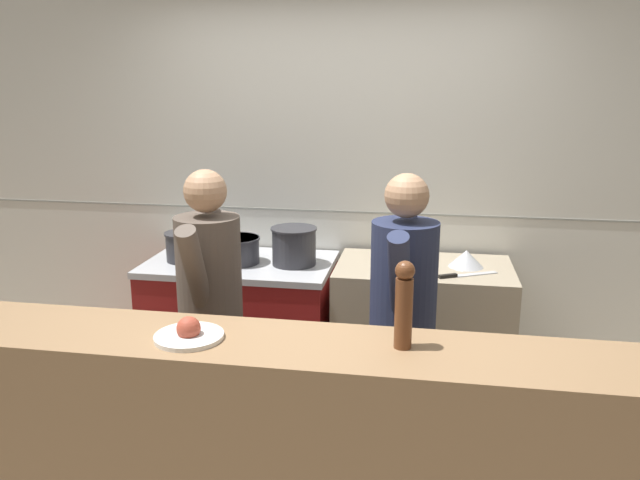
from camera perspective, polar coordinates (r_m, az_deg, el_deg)
wall_back_tiled at (r=4.15m, az=2.13°, el=4.73°), size 8.00×0.06×2.60m
oven_range at (r=4.13m, az=-7.14°, el=-7.81°), size 1.18×0.71×0.88m
prep_counter at (r=3.96m, az=9.24°, el=-8.71°), size 1.05×0.65×0.91m
pass_counter at (r=2.67m, az=-5.09°, el=-19.39°), size 2.87×0.45×1.03m
stock_pot at (r=4.04m, az=-12.21°, el=-0.50°), size 0.26×0.26×0.18m
sauce_pot at (r=3.93m, az=-7.59°, el=-0.84°), size 0.29×0.29×0.16m
braising_pot at (r=3.86m, az=-2.40°, el=-0.48°), size 0.29×0.29×0.23m
mixing_bowl_steel at (r=3.83m, az=13.21°, el=-1.66°), size 0.21×0.21×0.10m
chefs_knife at (r=3.65m, az=12.91°, el=-3.14°), size 0.34×0.20×0.02m
plated_dish_main at (r=2.47m, az=-11.90°, el=-8.35°), size 0.27×0.27×0.09m
pepper_mill at (r=2.31m, az=7.68°, el=-5.73°), size 0.07×0.07×0.34m
chef_head_cook at (r=3.20m, az=-9.97°, el=-6.18°), size 0.33×0.69×1.58m
chef_sous at (r=3.08m, az=7.56°, el=-6.94°), size 0.34×0.69×1.58m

